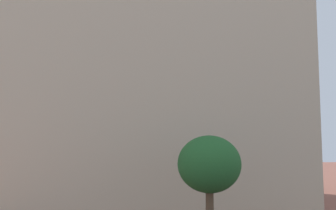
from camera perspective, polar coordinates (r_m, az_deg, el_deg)
landmark_building at (r=30.01m, az=-4.59°, el=6.40°), size 23.97×13.19×33.27m
tree_curb_far at (r=17.64m, az=6.47°, el=-9.27°), size 3.02×3.02×5.03m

